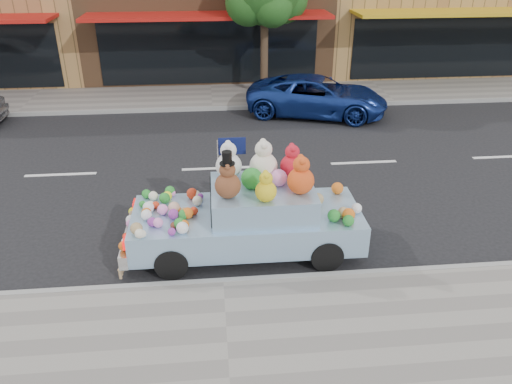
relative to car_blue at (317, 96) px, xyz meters
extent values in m
plane|color=black|center=(-3.56, -4.17, -0.65)|extent=(120.00, 120.00, 0.00)
cube|color=gray|center=(-3.56, -10.67, -0.59)|extent=(60.00, 3.00, 0.12)
cube|color=gray|center=(-3.56, 2.33, -0.59)|extent=(60.00, 3.00, 0.12)
cube|color=gray|center=(-3.56, -9.17, -0.59)|extent=(60.00, 0.12, 0.13)
cube|color=gray|center=(-3.56, 0.83, -0.59)|extent=(60.00, 0.12, 0.13)
cube|color=black|center=(-3.56, 3.81, 0.75)|extent=(8.50, 0.06, 2.40)
cube|color=#AE1510|center=(-3.56, 2.93, 2.25)|extent=(9.00, 1.80, 0.12)
cube|color=black|center=(6.44, 3.81, 0.75)|extent=(8.50, 0.06, 2.40)
cube|color=gold|center=(6.44, 2.93, 2.25)|extent=(9.00, 1.80, 0.12)
cylinder|color=#38281C|center=(-1.56, 2.33, 0.95)|extent=(0.28, 0.28, 3.20)
sphere|color=#184714|center=(-2.16, 2.13, 2.77)|extent=(1.60, 1.60, 1.60)
sphere|color=#184714|center=(-1.36, 1.73, 2.67)|extent=(1.40, 1.40, 1.40)
imported|color=navy|center=(0.00, 0.00, 0.00)|extent=(5.13, 3.49, 1.30)
cylinder|color=black|center=(-1.66, -8.85, -0.35)|extent=(0.60, 0.20, 0.60)
cylinder|color=black|center=(-1.64, -7.29, -0.35)|extent=(0.60, 0.20, 0.60)
cylinder|color=black|center=(-4.46, -8.83, -0.35)|extent=(0.60, 0.20, 0.60)
cylinder|color=black|center=(-4.44, -7.27, -0.35)|extent=(0.60, 0.20, 0.60)
cube|color=#8FB5D6|center=(-3.05, -8.06, -0.10)|extent=(4.31, 1.73, 0.60)
cube|color=#8FB5D6|center=(-2.75, -8.06, 0.45)|extent=(1.91, 1.51, 0.50)
cube|color=silver|center=(-5.27, -8.04, -0.25)|extent=(0.17, 1.78, 0.26)
cube|color=red|center=(-5.23, -8.72, 0.07)|extent=(0.06, 0.28, 0.16)
cube|color=red|center=(-5.21, -7.36, 0.07)|extent=(0.06, 0.28, 0.16)
cube|color=black|center=(-3.70, -8.05, 0.45)|extent=(0.05, 1.30, 0.40)
sphere|color=brown|center=(-3.40, -8.41, 0.93)|extent=(0.46, 0.46, 0.46)
sphere|color=brown|center=(-3.40, -8.41, 1.23)|extent=(0.29, 0.29, 0.29)
sphere|color=brown|center=(-3.40, -8.51, 1.32)|extent=(0.11, 0.11, 0.11)
sphere|color=brown|center=(-3.40, -8.30, 1.32)|extent=(0.11, 0.11, 0.11)
cylinder|color=black|center=(-3.40, -8.41, 1.35)|extent=(0.27, 0.27, 0.02)
cylinder|color=black|center=(-3.40, -8.41, 1.46)|extent=(0.17, 0.17, 0.22)
sphere|color=beige|center=(-2.70, -7.71, 0.96)|extent=(0.53, 0.53, 0.53)
sphere|color=beige|center=(-2.70, -7.71, 1.30)|extent=(0.33, 0.33, 0.33)
sphere|color=beige|center=(-2.70, -7.83, 1.41)|extent=(0.12, 0.12, 0.12)
sphere|color=beige|center=(-2.70, -7.60, 1.41)|extent=(0.12, 0.12, 0.12)
sphere|color=#D54214|center=(-2.10, -8.37, 0.94)|extent=(0.49, 0.49, 0.49)
sphere|color=#D54214|center=(-2.10, -8.37, 1.25)|extent=(0.30, 0.30, 0.30)
sphere|color=#D54214|center=(-2.10, -8.47, 1.35)|extent=(0.11, 0.11, 0.11)
sphere|color=#D54214|center=(-2.10, -8.26, 1.35)|extent=(0.11, 0.11, 0.11)
sphere|color=red|center=(-2.15, -7.67, 0.92)|extent=(0.45, 0.45, 0.45)
sphere|color=red|center=(-2.15, -7.67, 1.21)|extent=(0.28, 0.28, 0.28)
sphere|color=red|center=(-2.15, -7.76, 1.30)|extent=(0.11, 0.11, 0.11)
sphere|color=red|center=(-2.15, -7.57, 1.30)|extent=(0.11, 0.11, 0.11)
sphere|color=silver|center=(-3.35, -7.61, 0.95)|extent=(0.50, 0.50, 0.50)
sphere|color=silver|center=(-3.35, -7.61, 1.27)|extent=(0.31, 0.31, 0.31)
sphere|color=silver|center=(-3.35, -7.71, 1.37)|extent=(0.12, 0.12, 0.12)
sphere|color=silver|center=(-3.35, -7.50, 1.37)|extent=(0.12, 0.12, 0.12)
sphere|color=gold|center=(-2.75, -8.61, 0.89)|extent=(0.38, 0.38, 0.38)
sphere|color=gold|center=(-2.75, -8.61, 1.13)|extent=(0.24, 0.24, 0.24)
sphere|color=gold|center=(-2.75, -8.69, 1.21)|extent=(0.09, 0.09, 0.09)
sphere|color=gold|center=(-2.75, -8.53, 1.21)|extent=(0.09, 0.09, 0.09)
sphere|color=#227E27|center=(-2.95, -8.06, 0.88)|extent=(0.40, 0.40, 0.40)
sphere|color=pink|center=(-2.45, -8.01, 0.85)|extent=(0.32, 0.32, 0.32)
sphere|color=#EBF61B|center=(-4.56, -7.45, 0.29)|extent=(0.18, 0.18, 0.18)
sphere|color=#227E27|center=(-4.98, -7.33, 0.29)|extent=(0.18, 0.18, 0.18)
sphere|color=beige|center=(-4.00, -7.44, 0.28)|extent=(0.17, 0.17, 0.17)
sphere|color=#957B52|center=(-4.22, -8.08, 0.27)|extent=(0.15, 0.15, 0.15)
sphere|color=#812C88|center=(-4.40, -8.21, 0.30)|extent=(0.20, 0.20, 0.20)
sphere|color=white|center=(-4.22, -8.73, 0.31)|extent=(0.21, 0.21, 0.21)
sphere|color=#227E27|center=(-4.52, -7.27, 0.30)|extent=(0.20, 0.20, 0.20)
sphere|color=pink|center=(-4.61, -8.02, 0.30)|extent=(0.20, 0.20, 0.20)
sphere|color=#DB5C14|center=(-4.14, -8.21, 0.29)|extent=(0.19, 0.19, 0.19)
sphere|color=#227E27|center=(-4.27, -8.57, 0.30)|extent=(0.21, 0.21, 0.21)
sphere|color=#DB5C14|center=(-4.90, -8.10, 0.29)|extent=(0.19, 0.19, 0.19)
sphere|color=beige|center=(-4.83, -7.43, 0.29)|extent=(0.18, 0.18, 0.18)
sphere|color=#DB5C14|center=(-4.20, -8.61, 0.29)|extent=(0.19, 0.19, 0.19)
sphere|color=#812C88|center=(-4.41, -8.78, 0.27)|extent=(0.14, 0.14, 0.14)
sphere|color=#582819|center=(-4.38, -8.56, 0.26)|extent=(0.13, 0.13, 0.13)
sphere|color=beige|center=(-4.95, -8.81, 0.28)|extent=(0.17, 0.17, 0.17)
sphere|color=#DB5C14|center=(-4.35, -8.00, 0.28)|extent=(0.16, 0.16, 0.16)
sphere|color=#812C88|center=(-3.92, -7.49, 0.26)|extent=(0.13, 0.13, 0.13)
sphere|color=#227E27|center=(-5.02, -7.70, 0.26)|extent=(0.13, 0.13, 0.13)
sphere|color=white|center=(-4.88, -7.92, 0.30)|extent=(0.21, 0.21, 0.21)
sphere|color=beige|center=(-4.90, -8.79, 0.26)|extent=(0.13, 0.13, 0.13)
sphere|color=red|center=(-4.08, -7.44, 0.31)|extent=(0.22, 0.22, 0.22)
sphere|color=pink|center=(-4.48, -7.30, 0.27)|extent=(0.14, 0.14, 0.14)
sphere|color=red|center=(-4.76, -7.78, 0.27)|extent=(0.14, 0.14, 0.14)
sphere|color=white|center=(-4.89, -8.20, 0.30)|extent=(0.20, 0.20, 0.20)
sphere|color=#DB5C14|center=(-4.15, -8.21, 0.30)|extent=(0.21, 0.21, 0.21)
sphere|color=beige|center=(-3.97, -7.73, 0.30)|extent=(0.19, 0.19, 0.19)
sphere|color=#227E27|center=(-4.60, -7.57, 0.30)|extent=(0.21, 0.21, 0.21)
sphere|color=#812C88|center=(-4.77, -8.43, 0.28)|extent=(0.17, 0.17, 0.17)
sphere|color=beige|center=(-4.86, -7.75, 0.27)|extent=(0.15, 0.15, 0.15)
sphere|color=#957B52|center=(-5.02, -8.67, 0.31)|extent=(0.22, 0.22, 0.22)
sphere|color=pink|center=(-4.66, -8.48, 0.29)|extent=(0.18, 0.18, 0.18)
sphere|color=red|center=(-4.03, -8.08, 0.28)|extent=(0.15, 0.15, 0.15)
sphere|color=#227E27|center=(-4.22, -8.23, 0.29)|extent=(0.18, 0.18, 0.18)
sphere|color=beige|center=(-4.90, -7.87, 0.27)|extent=(0.14, 0.14, 0.14)
sphere|color=#D8A88C|center=(-4.40, -8.00, 0.32)|extent=(0.22, 0.22, 0.22)
sphere|color=#957B52|center=(-5.27, -7.50, -0.05)|extent=(0.14, 0.14, 0.14)
sphere|color=pink|center=(-5.27, -7.88, -0.05)|extent=(0.14, 0.14, 0.14)
sphere|color=beige|center=(-5.27, -8.50, -0.05)|extent=(0.13, 0.13, 0.13)
sphere|color=white|center=(-5.27, -7.76, -0.03)|extent=(0.18, 0.18, 0.18)
sphere|color=#EBF61B|center=(-5.27, -7.43, -0.04)|extent=(0.17, 0.17, 0.17)
sphere|color=red|center=(-5.27, -7.86, -0.06)|extent=(0.13, 0.13, 0.13)
sphere|color=#227E27|center=(-5.27, -7.42, -0.05)|extent=(0.15, 0.15, 0.15)
sphere|color=#DB5C14|center=(-5.27, -8.68, -0.03)|extent=(0.18, 0.18, 0.18)
sphere|color=red|center=(-5.27, -8.33, -0.05)|extent=(0.14, 0.14, 0.14)
sphere|color=#DB5C14|center=(-1.18, -7.51, 0.32)|extent=(0.24, 0.24, 0.24)
sphere|color=#227E27|center=(-1.28, -8.76, 0.30)|extent=(0.21, 0.21, 0.21)
sphere|color=#957B52|center=(-1.30, -8.48, 0.31)|extent=(0.22, 0.22, 0.22)
sphere|color=#EBF61B|center=(-1.72, -8.01, 0.30)|extent=(0.20, 0.20, 0.20)
sphere|color=#DB5C14|center=(-1.23, -8.57, 0.32)|extent=(0.24, 0.24, 0.24)
sphere|color=#957B52|center=(-1.67, -7.94, 0.32)|extent=(0.25, 0.25, 0.25)
sphere|color=#227E27|center=(-1.51, -8.58, 0.32)|extent=(0.23, 0.23, 0.23)
sphere|color=white|center=(-1.01, -8.32, 0.30)|extent=(0.20, 0.20, 0.20)
cylinder|color=#997A54|center=(-5.36, -8.89, -0.49)|extent=(0.06, 0.06, 0.17)
sphere|color=#997A54|center=(-5.36, -8.89, -0.39)|extent=(0.07, 0.07, 0.07)
cylinder|color=#997A54|center=(-5.36, -8.79, -0.49)|extent=(0.06, 0.06, 0.17)
sphere|color=#997A54|center=(-5.36, -8.79, -0.39)|extent=(0.07, 0.07, 0.07)
cylinder|color=#997A54|center=(-5.36, -8.69, -0.49)|extent=(0.06, 0.06, 0.17)
sphere|color=#997A54|center=(-5.36, -8.69, -0.39)|extent=(0.07, 0.07, 0.07)
cylinder|color=#997A54|center=(-5.35, -8.59, -0.49)|extent=(0.06, 0.06, 0.17)
sphere|color=#997A54|center=(-5.35, -8.59, -0.39)|extent=(0.07, 0.07, 0.07)
cylinder|color=#997A54|center=(-5.35, -8.49, -0.49)|extent=(0.06, 0.06, 0.17)
sphere|color=#997A54|center=(-5.35, -8.49, -0.39)|extent=(0.07, 0.07, 0.07)
cylinder|color=#997A54|center=(-5.35, -8.39, -0.49)|extent=(0.06, 0.06, 0.17)
sphere|color=#997A54|center=(-5.35, -8.39, -0.39)|extent=(0.07, 0.07, 0.07)
cylinder|color=#997A54|center=(-5.35, -8.29, -0.49)|extent=(0.06, 0.06, 0.17)
sphere|color=#997A54|center=(-5.35, -8.29, -0.39)|extent=(0.07, 0.07, 0.07)
cylinder|color=#997A54|center=(-5.35, -8.19, -0.49)|extent=(0.06, 0.06, 0.17)
sphere|color=#997A54|center=(-5.35, -8.19, -0.39)|extent=(0.07, 0.07, 0.07)
cylinder|color=#997A54|center=(-5.35, -8.09, -0.49)|extent=(0.06, 0.06, 0.17)
sphere|color=#997A54|center=(-5.35, -8.09, -0.39)|extent=(0.07, 0.07, 0.07)
cylinder|color=#997A54|center=(-5.35, -7.99, -0.49)|extent=(0.06, 0.06, 0.17)
sphere|color=#997A54|center=(-5.35, -7.99, -0.39)|extent=(0.07, 0.07, 0.07)
cylinder|color=#997A54|center=(-5.35, -7.89, -0.49)|extent=(0.06, 0.06, 0.17)
sphere|color=#997A54|center=(-5.35, -7.89, -0.39)|extent=(0.07, 0.07, 0.07)
cylinder|color=#997A54|center=(-5.35, -7.79, -0.49)|extent=(0.06, 0.06, 0.17)
sphere|color=#997A54|center=(-5.35, -7.79, -0.39)|extent=(0.07, 0.07, 0.07)
cylinder|color=#997A54|center=(-5.35, -7.69, -0.49)|extent=(0.06, 0.06, 0.17)
sphere|color=#997A54|center=(-5.35, -7.69, -0.39)|extent=(0.07, 0.07, 0.07)
cylinder|color=#997A54|center=(-5.35, -7.59, -0.49)|extent=(0.06, 0.06, 0.17)
sphere|color=#997A54|center=(-5.35, -7.59, -0.39)|extent=(0.07, 0.07, 0.07)
cylinder|color=#997A54|center=(-5.35, -7.49, -0.49)|extent=(0.06, 0.06, 0.17)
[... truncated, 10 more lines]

